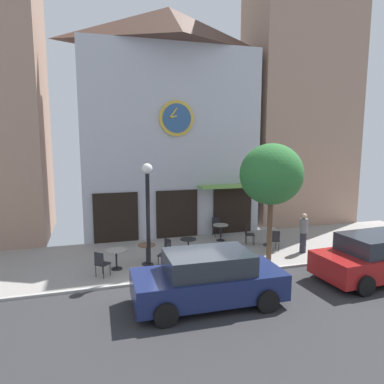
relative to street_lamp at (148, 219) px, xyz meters
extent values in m
cube|color=gray|center=(1.28, 1.72, -2.01)|extent=(26.20, 5.23, 0.05)
cube|color=#2D2D30|center=(1.28, -4.32, -2.01)|extent=(26.20, 6.86, 0.05)
cube|color=#A8A5A0|center=(1.28, -0.87, -1.95)|extent=(26.20, 0.12, 0.08)
cube|color=#B2B2BC|center=(2.09, 5.67, 2.58)|extent=(8.69, 2.67, 9.13)
pyramid|color=#4C3328|center=(2.09, 5.67, 8.08)|extent=(7.82, 3.73, 1.87)
cylinder|color=gold|center=(2.09, 4.28, 3.69)|extent=(1.65, 0.10, 1.65)
cylinder|color=#2D5184|center=(2.09, 4.22, 3.69)|extent=(1.35, 0.04, 1.35)
cube|color=gold|center=(1.92, 4.18, 3.75)|extent=(0.37, 0.03, 0.17)
cube|color=gold|center=(1.92, 4.18, 3.92)|extent=(0.40, 0.03, 0.49)
cube|color=black|center=(-0.80, 4.30, -0.84)|extent=(2.03, 0.10, 2.30)
cube|color=black|center=(2.09, 4.30, -0.84)|extent=(2.03, 0.10, 2.30)
cube|color=black|center=(4.99, 4.30, -0.84)|extent=(2.03, 0.10, 2.30)
cube|color=#72A84C|center=(4.53, 3.99, 0.46)|extent=(2.78, 0.90, 0.12)
cube|color=#9E7A66|center=(9.75, 6.04, 5.88)|extent=(5.95, 3.40, 15.72)
cylinder|color=black|center=(0.00, 0.00, -1.81)|extent=(0.32, 0.32, 0.36)
cylinder|color=black|center=(0.00, 0.00, -0.21)|extent=(0.14, 0.14, 3.55)
sphere|color=white|center=(0.00, 0.00, 1.74)|extent=(0.36, 0.36, 0.36)
cylinder|color=brown|center=(4.74, 0.03, -0.71)|extent=(0.20, 0.20, 2.54)
ellipsoid|color=#2D7033|center=(4.74, 0.03, 1.42)|extent=(2.46, 2.21, 2.33)
cylinder|color=black|center=(-1.07, 0.75, -1.63)|extent=(0.07, 0.07, 0.72)
cylinder|color=black|center=(-1.07, 0.75, -1.97)|extent=(0.40, 0.40, 0.03)
cylinder|color=gray|center=(-1.07, 0.75, -1.27)|extent=(0.74, 0.74, 0.03)
cylinder|color=black|center=(0.08, 0.95, -1.61)|extent=(0.07, 0.07, 0.76)
cylinder|color=black|center=(0.08, 0.95, -1.97)|extent=(0.40, 0.40, 0.03)
cylinder|color=brown|center=(0.08, 0.95, -1.23)|extent=(0.66, 0.66, 0.03)
cylinder|color=black|center=(1.80, 1.27, -1.61)|extent=(0.07, 0.07, 0.75)
cylinder|color=black|center=(1.80, 1.27, -1.97)|extent=(0.40, 0.40, 0.03)
cylinder|color=black|center=(1.80, 1.27, -1.23)|extent=(0.65, 0.65, 0.03)
cylinder|color=black|center=(3.89, 3.09, -1.61)|extent=(0.07, 0.07, 0.76)
cylinder|color=black|center=(3.89, 3.09, -1.97)|extent=(0.40, 0.40, 0.03)
cylinder|color=gray|center=(3.89, 3.09, -1.23)|extent=(0.71, 0.71, 0.03)
cylinder|color=black|center=(5.68, 1.84, -1.61)|extent=(0.07, 0.07, 0.75)
cylinder|color=black|center=(5.68, 1.84, -1.97)|extent=(0.40, 0.40, 0.03)
cylinder|color=gray|center=(5.68, 1.84, -1.23)|extent=(0.73, 0.73, 0.03)
cube|color=black|center=(-1.57, 0.19, -1.54)|extent=(0.57, 0.57, 0.04)
cube|color=black|center=(-1.70, 0.06, -1.31)|extent=(0.30, 0.29, 0.45)
cylinder|color=black|center=(-1.33, 0.20, -1.76)|extent=(0.03, 0.03, 0.45)
cylinder|color=black|center=(-1.58, 0.43, -1.76)|extent=(0.03, 0.03, 0.45)
cylinder|color=black|center=(-1.57, -0.05, -1.76)|extent=(0.03, 0.03, 0.45)
cylinder|color=black|center=(-1.81, 0.19, -1.76)|extent=(0.03, 0.03, 0.45)
cube|color=black|center=(1.08, 1.12, -1.54)|extent=(0.53, 0.53, 0.04)
cube|color=black|center=(0.91, 1.05, -1.31)|extent=(0.20, 0.36, 0.45)
cylinder|color=black|center=(1.30, 1.04, -1.76)|extent=(0.03, 0.03, 0.45)
cylinder|color=black|center=(1.16, 1.35, -1.76)|extent=(0.03, 0.03, 0.45)
cylinder|color=black|center=(1.00, 0.90, -1.76)|extent=(0.03, 0.03, 0.45)
cylinder|color=black|center=(0.85, 1.20, -1.76)|extent=(0.03, 0.03, 0.45)
cube|color=black|center=(0.66, 0.53, -1.54)|extent=(0.55, 0.55, 0.04)
cube|color=black|center=(0.81, 0.43, -1.31)|extent=(0.24, 0.34, 0.45)
cylinder|color=black|center=(0.60, 0.76, -1.76)|extent=(0.03, 0.03, 0.45)
cylinder|color=black|center=(0.42, 0.47, -1.76)|extent=(0.03, 0.03, 0.45)
cylinder|color=black|center=(0.89, 0.58, -1.76)|extent=(0.03, 0.03, 0.45)
cylinder|color=black|center=(0.71, 0.29, -1.76)|extent=(0.03, 0.03, 0.45)
cube|color=black|center=(5.55, 1.09, -1.54)|extent=(0.46, 0.46, 0.04)
cube|color=black|center=(5.52, 0.92, -1.31)|extent=(0.38, 0.10, 0.45)
cylinder|color=black|center=(5.75, 1.23, -1.76)|extent=(0.03, 0.03, 0.45)
cylinder|color=black|center=(5.41, 1.29, -1.76)|extent=(0.03, 0.03, 0.45)
cylinder|color=black|center=(5.69, 0.90, -1.76)|extent=(0.03, 0.03, 0.45)
cylinder|color=black|center=(5.35, 0.96, -1.76)|extent=(0.03, 0.03, 0.45)
cube|color=black|center=(4.00, 3.87, -1.54)|extent=(0.41, 0.41, 0.04)
cube|color=black|center=(4.00, 4.05, -1.31)|extent=(0.38, 0.05, 0.45)
cylinder|color=black|center=(3.84, 3.70, -1.76)|extent=(0.03, 0.03, 0.45)
cylinder|color=black|center=(4.18, 3.71, -1.76)|extent=(0.03, 0.03, 0.45)
cylinder|color=black|center=(3.83, 4.04, -1.76)|extent=(0.03, 0.03, 0.45)
cylinder|color=black|center=(4.17, 4.05, -1.76)|extent=(0.03, 0.03, 0.45)
cube|color=black|center=(4.97, 2.20, -1.54)|extent=(0.50, 0.50, 0.04)
cube|color=black|center=(4.80, 2.26, -1.31)|extent=(0.15, 0.37, 0.45)
cylinder|color=black|center=(5.08, 1.99, -1.76)|extent=(0.03, 0.03, 0.45)
cylinder|color=black|center=(5.18, 2.31, -1.76)|extent=(0.03, 0.03, 0.45)
cylinder|color=black|center=(4.75, 2.09, -1.76)|extent=(0.03, 0.03, 0.45)
cylinder|color=black|center=(4.86, 2.42, -1.76)|extent=(0.03, 0.03, 0.45)
cylinder|color=#2D2D38|center=(6.60, 0.52, -1.56)|extent=(0.34, 0.34, 0.85)
cylinder|color=slate|center=(6.60, 0.52, -0.84)|extent=(0.41, 0.41, 0.60)
sphere|color=tan|center=(6.60, 0.52, -0.43)|extent=(0.22, 0.22, 0.22)
cube|color=navy|center=(1.26, -2.77, -1.39)|extent=(4.33, 1.87, 0.75)
cube|color=#262B33|center=(1.26, -2.77, -0.74)|extent=(2.43, 1.62, 0.60)
cylinder|color=black|center=(2.66, -3.69, -1.67)|extent=(0.64, 0.23, 0.64)
cylinder|color=black|center=(2.69, -1.89, -1.67)|extent=(0.64, 0.23, 0.64)
cylinder|color=black|center=(-0.17, -3.64, -1.67)|extent=(0.64, 0.23, 0.64)
cylinder|color=black|center=(-0.15, -1.84, -1.67)|extent=(0.64, 0.23, 0.64)
cube|color=maroon|center=(7.37, -2.63, -1.39)|extent=(4.40, 2.04, 0.75)
cube|color=#262B33|center=(7.37, -2.63, -0.74)|extent=(2.49, 1.72, 0.60)
cylinder|color=black|center=(6.00, -3.61, -1.67)|extent=(0.65, 0.26, 0.64)
cylinder|color=black|center=(5.90, -1.81, -1.67)|extent=(0.65, 0.26, 0.64)
camera|label=1|loc=(-1.86, -11.75, 2.71)|focal=32.62mm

